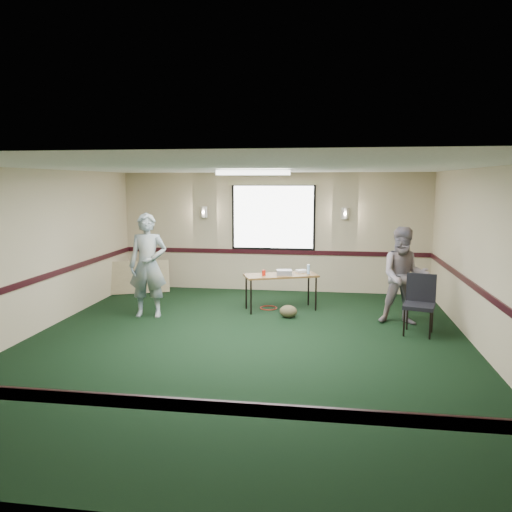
# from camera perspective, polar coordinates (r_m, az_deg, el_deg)

# --- Properties ---
(ground) EXTENTS (8.00, 8.00, 0.00)m
(ground) POSITION_cam_1_polar(r_m,az_deg,el_deg) (7.77, -1.42, -10.20)
(ground) COLOR black
(ground) RESTS_ON ground
(room_shell) EXTENTS (8.00, 8.02, 8.00)m
(room_shell) POSITION_cam_1_polar(r_m,az_deg,el_deg) (9.51, 0.73, 2.99)
(room_shell) COLOR #CAB492
(room_shell) RESTS_ON ground
(folding_table) EXTENTS (1.51, 1.03, 0.70)m
(folding_table) POSITION_cam_1_polar(r_m,az_deg,el_deg) (9.73, 2.86, -2.42)
(folding_table) COLOR #553418
(folding_table) RESTS_ON ground
(projector) EXTENTS (0.32, 0.28, 0.10)m
(projector) POSITION_cam_1_polar(r_m,az_deg,el_deg) (9.68, 3.23, -1.89)
(projector) COLOR gray
(projector) RESTS_ON folding_table
(game_console) EXTENTS (0.25, 0.24, 0.05)m
(game_console) POSITION_cam_1_polar(r_m,az_deg,el_deg) (9.99, 5.20, -1.72)
(game_console) COLOR silver
(game_console) RESTS_ON folding_table
(red_cup) EXTENTS (0.07, 0.07, 0.11)m
(red_cup) POSITION_cam_1_polar(r_m,az_deg,el_deg) (9.61, 0.90, -1.93)
(red_cup) COLOR red
(red_cup) RESTS_ON folding_table
(water_bottle) EXTENTS (0.06, 0.06, 0.19)m
(water_bottle) POSITION_cam_1_polar(r_m,az_deg,el_deg) (9.79, 6.01, -1.53)
(water_bottle) COLOR #92C4F0
(water_bottle) RESTS_ON folding_table
(duffel_bag) EXTENTS (0.39, 0.33, 0.23)m
(duffel_bag) POSITION_cam_1_polar(r_m,az_deg,el_deg) (9.29, 3.72, -6.34)
(duffel_bag) COLOR brown
(duffel_bag) RESTS_ON ground
(cable_coil) EXTENTS (0.36, 0.36, 0.02)m
(cable_coil) POSITION_cam_1_polar(r_m,az_deg,el_deg) (9.96, 1.45, -5.95)
(cable_coil) COLOR red
(cable_coil) RESTS_ON ground
(folded_table) EXTENTS (1.40, 0.75, 0.73)m
(folded_table) POSITION_cam_1_polar(r_m,az_deg,el_deg) (11.54, -13.44, -2.36)
(folded_table) COLOR #9E8A62
(folded_table) RESTS_ON ground
(conference_chair) EXTENTS (0.59, 0.60, 0.98)m
(conference_chair) POSITION_cam_1_polar(r_m,az_deg,el_deg) (8.69, 18.22, -4.70)
(conference_chair) COLOR black
(conference_chair) RESTS_ON ground
(person_left) EXTENTS (0.75, 0.54, 1.92)m
(person_left) POSITION_cam_1_polar(r_m,az_deg,el_deg) (9.41, -12.24, -1.05)
(person_left) COLOR #3D6187
(person_left) RESTS_ON ground
(person_right) EXTENTS (0.86, 0.68, 1.72)m
(person_right) POSITION_cam_1_polar(r_m,az_deg,el_deg) (9.08, 16.56, -2.21)
(person_right) COLOR slate
(person_right) RESTS_ON ground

